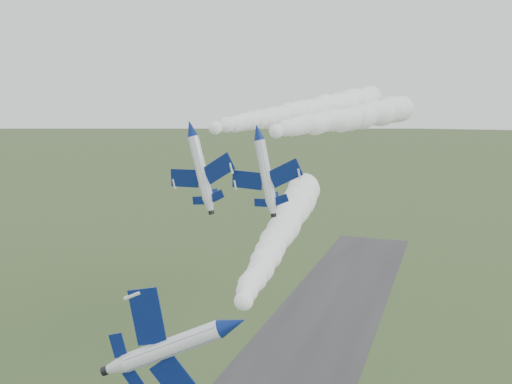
# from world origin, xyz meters

# --- Properties ---
(jet_lead) EXTENTS (5.24, 13.58, 10.37)m
(jet_lead) POSITION_xyz_m (9.55, -1.08, 30.90)
(jet_lead) COLOR white
(smoke_trail_jet_lead) EXTENTS (17.48, 58.52, 5.44)m
(smoke_trail_jet_lead) POSITION_xyz_m (4.41, 31.21, 32.20)
(smoke_trail_jet_lead) COLOR white
(jet_pair_left) EXTENTS (9.94, 12.11, 3.80)m
(jet_pair_left) POSITION_xyz_m (-5.46, 22.54, 45.64)
(jet_pair_left) COLOR white
(smoke_trail_jet_pair_left) EXTENTS (20.71, 66.87, 5.54)m
(smoke_trail_jet_pair_left) POSITION_xyz_m (1.63, 58.18, 47.44)
(smoke_trail_jet_pair_left) COLOR white
(jet_pair_right) EXTENTS (9.28, 11.22, 3.24)m
(jet_pair_right) POSITION_xyz_m (3.93, 21.13, 45.42)
(jet_pair_right) COLOR white
(smoke_trail_jet_pair_right) EXTENTS (14.22, 55.98, 5.15)m
(smoke_trail_jet_pair_right) POSITION_xyz_m (9.91, 50.90, 46.33)
(smoke_trail_jet_pair_right) COLOR white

